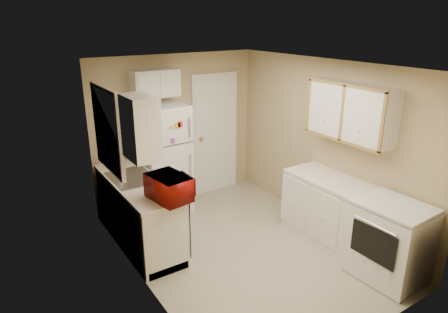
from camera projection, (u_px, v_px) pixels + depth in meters
floor at (244, 248)px, 5.35m from camera, size 3.80×3.80×0.00m
ceiling at (248, 65)px, 4.55m from camera, size 3.80×3.80×0.00m
wall_left at (139, 189)px, 4.23m from camera, size 3.80×3.80×0.00m
wall_right at (326, 145)px, 5.67m from camera, size 3.80×3.80×0.00m
wall_back at (177, 130)px, 6.45m from camera, size 2.80×2.80×0.00m
wall_front at (375, 228)px, 3.45m from camera, size 2.80×2.80×0.00m
left_counter at (139, 212)px, 5.34m from camera, size 0.60×1.80×0.90m
dishwasher at (179, 222)px, 5.01m from camera, size 0.03×0.58×0.72m
sink at (133, 180)px, 5.33m from camera, size 0.54×0.74×0.16m
microwave at (169, 188)px, 4.63m from camera, size 0.58×0.38×0.36m
soap_bottle at (118, 162)px, 5.59m from camera, size 0.10×0.10×0.17m
window_blinds at (108, 130)px, 4.95m from camera, size 0.10×0.98×1.08m
upper_cabinet_left at (141, 128)px, 4.28m from camera, size 0.30×0.45×0.70m
refrigerator at (163, 160)px, 6.11m from camera, size 0.73×0.71×1.71m
cabinet_over_fridge at (155, 83)px, 5.86m from camera, size 0.70×0.30×0.40m
interior_door at (215, 134)px, 6.84m from camera, size 0.86×0.06×2.08m
right_counter at (351, 220)px, 5.13m from camera, size 0.60×2.00×0.90m
stove at (390, 241)px, 4.61m from camera, size 0.67×0.81×0.95m
upper_cabinet_right at (351, 112)px, 5.00m from camera, size 0.30×1.20×0.70m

